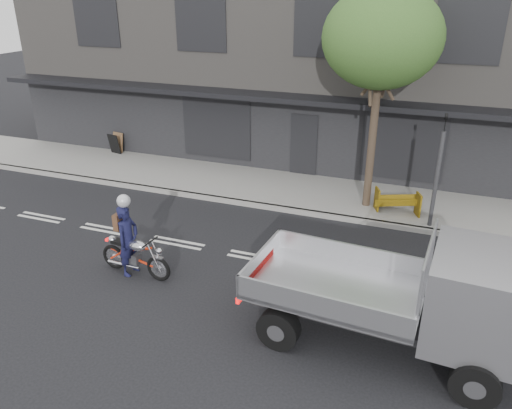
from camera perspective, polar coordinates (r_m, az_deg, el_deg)
The scene contains 11 objects.
ground at distance 13.35m, azimuth 0.11°, elevation -6.12°, with size 80.00×80.00×0.00m, color black.
sidewalk at distance 17.36m, azimuth 5.52°, elevation 1.41°, with size 32.00×3.20×0.15m, color gray.
kerb at distance 15.94m, azimuth 3.99°, elevation -0.64°, with size 32.00×0.20×0.15m, color gray.
building_main at distance 22.66m, azimuth 10.56°, elevation 16.72°, with size 26.00×10.00×8.00m, color slate.
street_tree at distance 15.22m, azimuth 14.22°, elevation 17.93°, with size 3.40×3.40×6.74m.
traffic_light_pole at distance 15.06m, azimuth 19.96°, elevation 2.91°, with size 0.12×0.12×3.50m.
motorcycle at distance 12.76m, azimuth -13.67°, elevation -5.61°, with size 2.04×0.59×1.05m.
rider at distance 12.67m, azimuth -14.40°, elevation -4.00°, with size 0.67×0.44×1.83m, color #131436.
flatbed_ute at distance 9.96m, azimuth 21.72°, elevation -9.93°, with size 5.49×2.54×2.48m.
construction_barrier at distance 15.85m, azimuth 15.77°, elevation 0.09°, with size 1.33×0.53×0.75m, color #DAA20B, non-canonical shape.
sandwich_board at distance 21.76m, azimuth -15.91°, elevation 6.66°, with size 0.53×0.35×0.84m, color black, non-canonical shape.
Camera 1 is at (4.02, -10.84, 6.68)m, focal length 35.00 mm.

